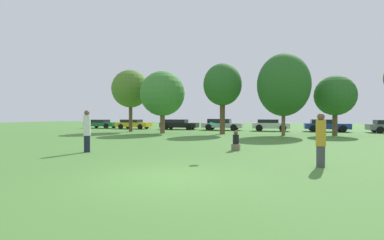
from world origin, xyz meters
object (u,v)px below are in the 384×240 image
parked_car_black (179,124)px  parked_car_blue (326,125)px  tree_0 (131,89)px  parked_car_silver (222,124)px  bystander_sitting (236,142)px  frisbee (214,124)px  parked_car_yellow (133,124)px  tree_1 (162,94)px  parked_car_white (270,125)px  person_thrower (87,131)px  tree_4 (335,96)px  person_catcher (321,139)px  tree_2 (222,85)px  parked_car_green (101,123)px  tree_3 (284,85)px

parked_car_black → parked_car_blue: (16.05, 0.22, 0.05)m
tree_0 → parked_car_silver: size_ratio=1.39×
bystander_sitting → parked_car_silver: 18.70m
frisbee → parked_car_yellow: 26.05m
tree_0 → frisbee: bearing=-50.7°
tree_1 → parked_car_white: tree_1 is taller
person_thrower → tree_4: (12.53, 15.70, 2.35)m
bystander_sitting → parked_car_silver: bearing=104.2°
person_catcher → tree_2: size_ratio=0.27×
tree_0 → parked_car_blue: size_ratio=1.48×
person_thrower → parked_car_black: 21.18m
bystander_sitting → parked_car_green: 27.69m
parked_car_black → parked_car_white: size_ratio=1.17×
parked_car_green → parked_car_yellow: parked_car_yellow is taller
parked_car_yellow → parked_car_black: parked_car_black is taller
parked_car_yellow → parked_car_blue: (22.06, 0.42, 0.05)m
parked_car_green → person_catcher: bearing=-43.4°
person_catcher → tree_1: tree_1 is taller
tree_3 → parked_car_black: (-11.92, 6.88, -3.57)m
person_thrower → tree_4: 20.22m
tree_2 → parked_car_silver: 7.77m
parked_car_blue → tree_2: bearing=-145.1°
person_thrower → frisbee: bearing=1.8°
parked_car_black → parked_car_blue: parked_car_blue is taller
tree_2 → tree_3: tree_3 is taller
tree_1 → tree_3: 10.78m
bystander_sitting → tree_0: 18.30m
parked_car_silver → parked_car_yellow: bearing=179.6°
tree_1 → parked_car_silver: 8.89m
person_thrower → tree_0: size_ratio=0.30×
frisbee → tree_3: (2.46, 14.28, 2.86)m
tree_0 → tree_4: 19.19m
parked_car_green → parked_car_blue: parked_car_blue is taller
tree_0 → parked_car_black: tree_0 is taller
parked_car_yellow → person_catcher: bearing=-49.7°
tree_2 → person_catcher: bearing=-66.9°
tree_1 → parked_car_green: bearing=148.7°
parked_car_black → tree_4: bearing=-19.4°
parked_car_black → parked_car_blue: 16.05m
person_catcher → tree_3: 15.15m
person_catcher → parked_car_green: (-24.16, 21.74, -0.28)m
parked_car_yellow → parked_car_blue: size_ratio=1.00×
tree_3 → parked_car_yellow: tree_3 is taller
tree_1 → tree_3: (10.76, 0.43, 0.50)m
person_catcher → tree_4: bearing=-95.8°
parked_car_yellow → tree_0: bearing=-64.0°
parked_car_green → person_thrower: bearing=-56.7°
tree_3 → tree_4: (4.12, 1.69, -0.87)m
person_thrower → parked_car_green: 25.56m
person_thrower → tree_3: tree_3 is taller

